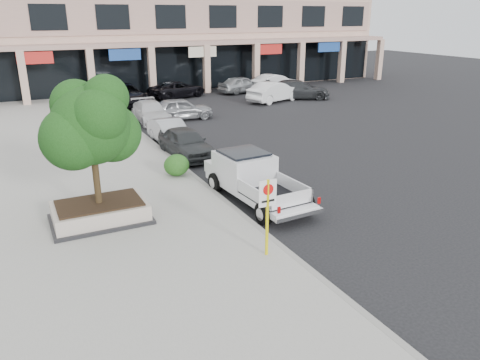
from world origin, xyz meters
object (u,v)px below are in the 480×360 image
object	(u,v)px
curb_car_a	(186,143)
no_parking_sign	(267,207)
pickup_truck	(257,180)
curb_car_b	(170,132)
lot_car_f	(275,83)
curb_car_d	(124,95)
lot_car_a	(181,109)
planter	(100,212)
planter_tree	(94,125)
lot_car_c	(298,90)
lot_car_d	(177,89)
lot_car_e	(242,84)
curb_car_c	(151,112)
lot_car_b	(274,92)

from	to	relation	value
curb_car_a	no_parking_sign	bearing A→B (deg)	-101.10
curb_car_a	pickup_truck	bearing A→B (deg)	-90.20
curb_car_b	lot_car_f	size ratio (longest dim) A/B	0.86
no_parking_sign	curb_car_d	xyz separation A→B (m)	(2.08, 26.11, -0.82)
curb_car_b	lot_car_f	bearing A→B (deg)	41.48
no_parking_sign	lot_car_a	size ratio (longest dim) A/B	0.53
planter	lot_car_a	xyz separation A→B (m)	(8.07, 14.64, 0.26)
planter_tree	lot_car_c	size ratio (longest dim) A/B	0.75
curb_car_b	lot_car_d	world-z (taller)	lot_car_d
lot_car_e	curb_car_b	bearing A→B (deg)	130.17
no_parking_sign	lot_car_f	distance (m)	31.37
lot_car_a	lot_car_d	distance (m)	8.75
planter	lot_car_d	xyz separation A→B (m)	(10.74, 22.98, 0.23)
no_parking_sign	pickup_truck	bearing A→B (deg)	65.14
lot_car_e	lot_car_f	bearing A→B (deg)	-110.15
pickup_truck	lot_car_e	world-z (taller)	pickup_truck
no_parking_sign	curb_car_c	xyz separation A→B (m)	(2.19, 19.28, -0.96)
curb_car_c	planter	bearing A→B (deg)	-110.27
curb_car_a	lot_car_b	world-z (taller)	lot_car_b
no_parking_sign	lot_car_a	xyz separation A→B (m)	(4.21, 19.16, -0.90)
curb_car_d	planter	bearing A→B (deg)	-106.84
curb_car_b	planter	bearing A→B (deg)	-122.62
planter_tree	curb_car_b	bearing A→B (deg)	58.91
lot_car_f	lot_car_d	bearing A→B (deg)	76.55
pickup_truck	curb_car_c	xyz separation A→B (m)	(0.33, 15.27, -0.20)
lot_car_b	curb_car_d	bearing A→B (deg)	51.89
pickup_truck	curb_car_a	distance (m)	6.81
curb_car_d	no_parking_sign	bearing A→B (deg)	-96.02
lot_car_f	lot_car_a	bearing A→B (deg)	113.28
lot_car_a	lot_car_c	distance (m)	12.01
lot_car_d	curb_car_d	bearing A→B (deg)	86.21
lot_car_a	lot_car_b	xyz separation A→B (m)	(9.06, 3.08, 0.07)
curb_car_b	pickup_truck	bearing A→B (deg)	-89.60
curb_car_d	lot_car_e	size ratio (longest dim) A/B	1.32
no_parking_sign	curb_car_d	distance (m)	26.21
planter_tree	curb_car_a	distance (m)	8.50
planter	curb_car_c	xyz separation A→B (m)	(6.05, 14.76, 0.19)
curb_car_c	lot_car_b	world-z (taller)	lot_car_b
curb_car_a	lot_car_c	size ratio (longest dim) A/B	0.80
planter_tree	curb_car_c	bearing A→B (deg)	67.97
curb_car_b	lot_car_e	distance (m)	18.01
no_parking_sign	lot_car_b	bearing A→B (deg)	59.19
curb_car_c	lot_car_f	size ratio (longest dim) A/B	0.98
planter_tree	curb_car_a	bearing A→B (deg)	49.54
pickup_truck	lot_car_c	size ratio (longest dim) A/B	1.04
planter	lot_car_c	world-z (taller)	lot_car_c
curb_car_a	lot_car_a	world-z (taller)	lot_car_a
curb_car_b	lot_car_a	distance (m)	6.28
planter	lot_car_b	distance (m)	24.65
curb_car_d	lot_car_d	bearing A→B (deg)	14.61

